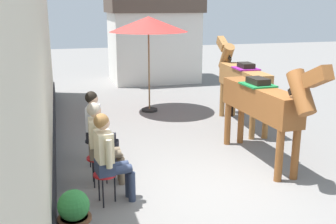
{
  "coord_description": "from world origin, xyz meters",
  "views": [
    {
      "loc": [
        -2.2,
        -5.29,
        2.85
      ],
      "look_at": [
        -0.4,
        1.2,
        1.05
      ],
      "focal_mm": 42.6,
      "sensor_mm": 36.0,
      "label": 1
    }
  ],
  "objects_px": {
    "flower_planter_middle": "(74,213)",
    "saddled_horse_far": "(241,78)",
    "seated_visitor_near": "(108,154)",
    "seated_visitor_middle": "(100,139)",
    "saddled_horse_near": "(263,102)",
    "cafe_parasol": "(148,25)",
    "seated_visitor_far": "(97,125)"
  },
  "relations": [
    {
      "from": "flower_planter_middle",
      "to": "saddled_horse_far",
      "type": "bearing_deg",
      "value": 43.82
    },
    {
      "from": "seated_visitor_near",
      "to": "saddled_horse_far",
      "type": "xyz_separation_m",
      "value": [
        3.61,
        3.2,
        0.38
      ]
    },
    {
      "from": "seated_visitor_middle",
      "to": "saddled_horse_near",
      "type": "bearing_deg",
      "value": 3.54
    },
    {
      "from": "seated_visitor_middle",
      "to": "cafe_parasol",
      "type": "bearing_deg",
      "value": 67.67
    },
    {
      "from": "saddled_horse_near",
      "to": "cafe_parasol",
      "type": "distance_m",
      "value": 4.54
    },
    {
      "from": "seated_visitor_middle",
      "to": "seated_visitor_far",
      "type": "relative_size",
      "value": 1.0
    },
    {
      "from": "seated_visitor_far",
      "to": "saddled_horse_near",
      "type": "height_order",
      "value": "saddled_horse_near"
    },
    {
      "from": "seated_visitor_far",
      "to": "flower_planter_middle",
      "type": "relative_size",
      "value": 2.17
    },
    {
      "from": "seated_visitor_middle",
      "to": "saddled_horse_far",
      "type": "relative_size",
      "value": 0.46
    },
    {
      "from": "seated_visitor_near",
      "to": "saddled_horse_far",
      "type": "distance_m",
      "value": 4.84
    },
    {
      "from": "seated_visitor_near",
      "to": "saddled_horse_near",
      "type": "relative_size",
      "value": 0.46
    },
    {
      "from": "flower_planter_middle",
      "to": "seated_visitor_far",
      "type": "bearing_deg",
      "value": 76.89
    },
    {
      "from": "seated_visitor_near",
      "to": "saddled_horse_near",
      "type": "height_order",
      "value": "saddled_horse_near"
    },
    {
      "from": "seated_visitor_middle",
      "to": "seated_visitor_far",
      "type": "height_order",
      "value": "same"
    },
    {
      "from": "seated_visitor_near",
      "to": "seated_visitor_far",
      "type": "relative_size",
      "value": 1.0
    },
    {
      "from": "seated_visitor_near",
      "to": "flower_planter_middle",
      "type": "relative_size",
      "value": 2.17
    },
    {
      "from": "saddled_horse_far",
      "to": "flower_planter_middle",
      "type": "bearing_deg",
      "value": -136.18
    },
    {
      "from": "seated_visitor_middle",
      "to": "saddled_horse_far",
      "type": "bearing_deg",
      "value": 34.55
    },
    {
      "from": "seated_visitor_middle",
      "to": "cafe_parasol",
      "type": "height_order",
      "value": "cafe_parasol"
    },
    {
      "from": "flower_planter_middle",
      "to": "seated_visitor_middle",
      "type": "bearing_deg",
      "value": 71.09
    },
    {
      "from": "saddled_horse_near",
      "to": "saddled_horse_far",
      "type": "distance_m",
      "value": 2.43
    },
    {
      "from": "flower_planter_middle",
      "to": "cafe_parasol",
      "type": "height_order",
      "value": "cafe_parasol"
    },
    {
      "from": "seated_visitor_far",
      "to": "cafe_parasol",
      "type": "relative_size",
      "value": 0.54
    },
    {
      "from": "saddled_horse_near",
      "to": "saddled_horse_far",
      "type": "relative_size",
      "value": 1.0
    },
    {
      "from": "saddled_horse_far",
      "to": "cafe_parasol",
      "type": "relative_size",
      "value": 1.16
    },
    {
      "from": "seated_visitor_far",
      "to": "saddled_horse_near",
      "type": "bearing_deg",
      "value": -12.72
    },
    {
      "from": "flower_planter_middle",
      "to": "cafe_parasol",
      "type": "distance_m",
      "value": 6.64
    },
    {
      "from": "saddled_horse_near",
      "to": "cafe_parasol",
      "type": "relative_size",
      "value": 1.16
    },
    {
      "from": "seated_visitor_near",
      "to": "flower_planter_middle",
      "type": "xyz_separation_m",
      "value": [
        -0.55,
        -0.8,
        -0.44
      ]
    },
    {
      "from": "seated_visitor_middle",
      "to": "seated_visitor_far",
      "type": "distance_m",
      "value": 0.85
    },
    {
      "from": "seated_visitor_near",
      "to": "flower_planter_middle",
      "type": "distance_m",
      "value": 1.07
    },
    {
      "from": "saddled_horse_near",
      "to": "flower_planter_middle",
      "type": "height_order",
      "value": "saddled_horse_near"
    }
  ]
}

